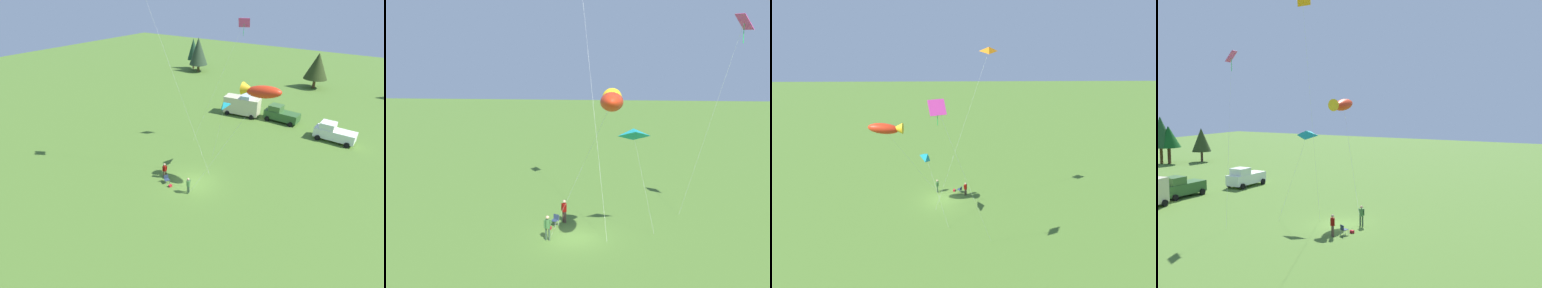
# 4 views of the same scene
# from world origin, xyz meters

# --- Properties ---
(ground_plane) EXTENTS (160.00, 160.00, 0.00)m
(ground_plane) POSITION_xyz_m (0.00, 0.00, 0.00)
(ground_plane) COLOR #4B702A
(person_kite_flyer) EXTENTS (0.35, 0.56, 1.74)m
(person_kite_flyer) POSITION_xyz_m (0.45, -1.77, 1.02)
(person_kite_flyer) COLOR #364E35
(person_kite_flyer) RESTS_ON ground
(folding_chair) EXTENTS (0.66, 0.66, 0.82)m
(folding_chair) POSITION_xyz_m (-2.43, -1.57, 0.49)
(folding_chair) COLOR #28364F
(folding_chair) RESTS_ON ground
(person_spectator) EXTENTS (0.51, 0.50, 1.74)m
(person_spectator) POSITION_xyz_m (-3.11, -0.98, 1.02)
(person_spectator) COLOR #4F372F
(person_spectator) RESTS_ON ground
(backpack_on_grass) EXTENTS (0.29, 0.37, 0.22)m
(backpack_on_grass) POSITION_xyz_m (-1.67, -1.95, 0.11)
(backpack_on_grass) COLOR #B21923
(backpack_on_grass) RESTS_ON ground
(kite_large_fish) EXTENTS (6.48, 4.84, 10.78)m
(kite_large_fish) POSITION_xyz_m (4.99, 2.48, 10.06)
(kite_large_fish) COLOR red
(kite_large_fish) RESTS_ON ground
(kite_diamond_rainbow) EXTENTS (5.35, 3.62, 14.98)m
(kite_diamond_rainbow) POSITION_xyz_m (-0.92, 10.67, 14.11)
(kite_diamond_rainbow) COLOR #D83B94
(kite_diamond_rainbow) RESTS_ON ground
(kite_delta_teal) EXTENTS (2.63, 2.48, 8.03)m
(kite_delta_teal) POSITION_xyz_m (0.81, 3.86, 7.55)
(kite_delta_teal) COLOR teal
(kite_delta_teal) RESTS_ON ground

